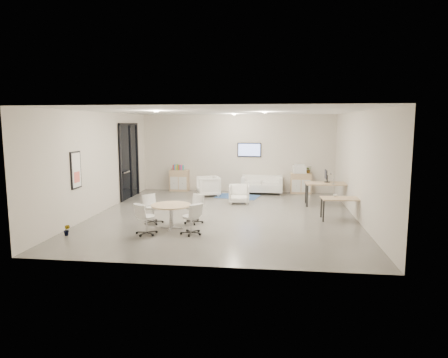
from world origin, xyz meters
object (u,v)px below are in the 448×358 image
armchair_left (208,185)px  round_table (171,208)px  sideboard_left (179,180)px  desk_rear (328,185)px  loveseat (262,185)px  desk_front (343,200)px  sideboard_right (301,183)px  armchair_right (239,193)px

armchair_left → round_table: bearing=-22.6°
sideboard_left → desk_rear: bearing=-21.7°
loveseat → desk_front: 4.95m
sideboard_right → armchair_right: sideboard_right is taller
sideboard_left → armchair_right: sideboard_left is taller
sideboard_left → loveseat: 3.50m
desk_rear → desk_front: bearing=-88.2°
desk_rear → desk_front: (0.18, -2.12, -0.11)m
desk_rear → armchair_left: bearing=160.4°
armchair_right → round_table: bearing=-116.6°
sideboard_left → desk_rear: sideboard_left is taller
loveseat → round_table: loveseat is taller
sideboard_left → sideboard_right: (5.06, 0.00, -0.03)m
sideboard_right → loveseat: bearing=-173.2°
sideboard_left → desk_rear: size_ratio=0.57×
armchair_right → round_table: armchair_right is taller
sideboard_right → armchair_left: 3.80m
round_table → desk_front: bearing=17.9°
armchair_left → round_table: (-0.20, -4.98, 0.15)m
sideboard_right → armchair_left: size_ratio=0.99×
loveseat → desk_front: size_ratio=1.25×
sideboard_left → sideboard_right: bearing=0.0°
loveseat → desk_rear: (2.33, -2.13, 0.38)m
sideboard_left → desk_front: bearing=-36.5°
sideboard_right → armchair_left: (-3.66, -1.01, 0.01)m
desk_front → round_table: desk_front is taller
sideboard_left → loveseat: sideboard_left is taller
loveseat → desk_front: (2.51, -4.26, 0.26)m
sideboard_right → desk_rear: size_ratio=0.53×
sideboard_right → round_table: (-3.86, -5.99, 0.16)m
armchair_right → desk_front: bearing=-37.4°
desk_rear → desk_front: size_ratio=1.18×
desk_front → armchair_right: bearing=142.4°
sideboard_left → armchair_left: 1.73m
sideboard_left → desk_rear: (5.82, -2.32, 0.27)m
armchair_right → round_table: 4.01m
desk_front → round_table: bearing=-166.4°
round_table → sideboard_left: bearing=101.3°
loveseat → armchair_right: 2.24m
armchair_left → desk_front: size_ratio=0.64×
sideboard_left → armchair_right: 3.57m
armchair_left → desk_front: 5.74m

